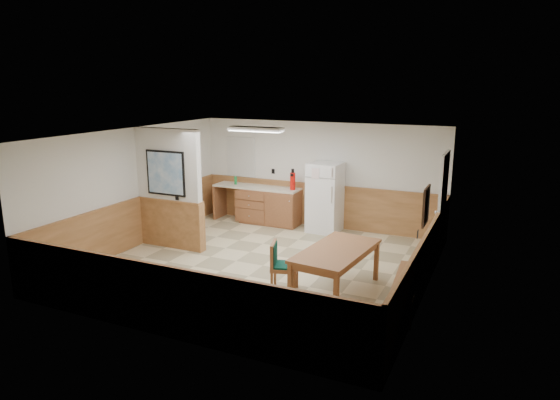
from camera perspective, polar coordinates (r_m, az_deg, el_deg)
The scene contains 20 objects.
ground at distance 9.57m, azimuth -1.97°, elevation -7.50°, with size 6.00×6.00×0.00m, color beige.
ceiling at distance 8.99m, azimuth -2.09°, elevation 7.56°, with size 6.00×6.00×0.02m, color silver.
back_wall at distance 11.90m, azimuth 4.47°, elevation 2.88°, with size 6.00×0.02×2.50m, color silver.
right_wall at distance 8.34m, azimuth 16.74°, elevation -2.22°, with size 0.02×6.00×2.50m, color silver.
left_wall at distance 10.86m, azimuth -16.33°, elevation 1.36°, with size 0.02×6.00×2.50m, color silver.
wainscot_back at distance 12.04m, azimuth 4.37°, elevation -0.65°, with size 6.00×0.04×1.00m, color #BA804A.
wainscot_right at distance 8.57m, azimuth 16.27°, elevation -7.05°, with size 0.04×6.00×1.00m, color #BA804A.
wainscot_left at distance 11.02m, azimuth -16.00°, elevation -2.47°, with size 0.04×6.00×1.00m, color #BA804A.
partition_wall at distance 10.54m, azimuth -12.55°, elevation 1.13°, with size 1.50×0.20×2.50m.
kitchen_counter at distance 12.25m, azimuth -1.43°, elevation -0.56°, with size 2.20×0.61×1.00m.
exterior_door at distance 10.22m, azimuth 18.02°, elevation -0.63°, with size 0.07×1.02×2.15m.
kitchen_window at distance 12.70m, azimuth -4.50°, elevation 4.92°, with size 0.80×0.04×1.00m.
wall_painting at distance 7.98m, azimuth 16.33°, elevation -0.65°, with size 0.04×0.50×0.60m.
fluorescent_fixture at distance 10.51m, azimuth -2.81°, elevation 8.10°, with size 1.20×0.30×0.09m.
refrigerator at distance 11.55m, azimuth 5.17°, elevation 0.30°, with size 0.73×0.73×1.61m.
dining_table at distance 8.25m, azimuth 6.47°, elevation -6.20°, with size 1.09×1.88×0.75m.
dining_bench at distance 8.06m, azimuth 14.21°, elevation -9.43°, with size 0.48×1.63×0.45m.
dining_chair at distance 8.29m, azimuth -0.06°, elevation -7.21°, with size 0.69×0.56×0.85m.
fire_extinguisher at distance 11.83m, azimuth 1.46°, elevation 2.23°, with size 0.13×0.13×0.51m.
soap_bottle at distance 12.52m, azimuth -5.10°, elevation 2.25°, with size 0.07×0.07×0.21m, color #1A943F.
Camera 1 is at (4.03, -7.99, 3.41)m, focal length 32.00 mm.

